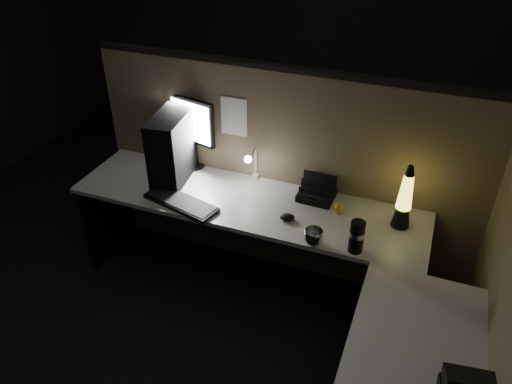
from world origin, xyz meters
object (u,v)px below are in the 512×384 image
(pc_tower, at_px, (173,147))
(monitor, at_px, (191,126))
(keyboard, at_px, (181,203))
(lava_lamp, at_px, (404,202))

(pc_tower, distance_m, monitor, 0.21)
(keyboard, bearing_deg, pc_tower, 138.35)
(monitor, relative_size, lava_lamp, 1.25)
(pc_tower, height_order, monitor, monitor)
(monitor, relative_size, keyboard, 1.02)
(lava_lamp, bearing_deg, monitor, 172.51)
(pc_tower, distance_m, keyboard, 0.41)
(keyboard, bearing_deg, monitor, 121.98)
(pc_tower, bearing_deg, monitor, 69.93)
(keyboard, xyz_separation_m, lava_lamp, (1.33, 0.28, 0.16))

